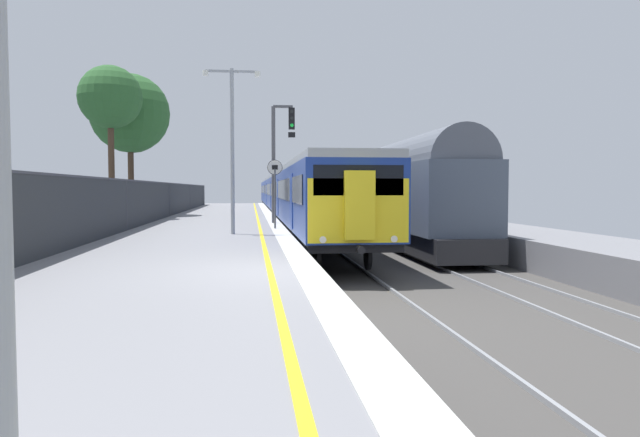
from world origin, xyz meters
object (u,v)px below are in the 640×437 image
(freight_train_adjacent_track, at_px, (335,190))
(background_tree_centre, at_px, (131,117))
(commuter_train_at_platform, at_px, (286,193))
(signal_gantry, at_px, (279,150))
(background_tree_left, at_px, (110,99))
(platform_lamp_mid, at_px, (232,137))
(speed_limit_sign, at_px, (275,185))

(freight_train_adjacent_track, height_order, background_tree_centre, background_tree_centre)
(commuter_train_at_platform, xyz_separation_m, signal_gantry, (-1.49, -19.46, 2.13))
(freight_train_adjacent_track, height_order, background_tree_left, background_tree_left)
(platform_lamp_mid, relative_size, background_tree_left, 0.71)
(commuter_train_at_platform, bearing_deg, background_tree_centre, -134.43)
(freight_train_adjacent_track, distance_m, background_tree_centre, 17.93)
(freight_train_adjacent_track, distance_m, platform_lamp_mid, 27.15)
(background_tree_left, bearing_deg, signal_gantry, -30.12)
(signal_gantry, distance_m, platform_lamp_mid, 6.75)
(commuter_train_at_platform, height_order, speed_limit_sign, commuter_train_at_platform)
(commuter_train_at_platform, distance_m, signal_gantry, 19.63)
(speed_limit_sign, height_order, background_tree_left, background_tree_left)
(commuter_train_at_platform, distance_m, speed_limit_sign, 23.42)
(commuter_train_at_platform, height_order, background_tree_left, background_tree_left)
(commuter_train_at_platform, distance_m, freight_train_adjacent_track, 4.02)
(platform_lamp_mid, bearing_deg, freight_train_adjacent_track, 74.05)
(commuter_train_at_platform, relative_size, platform_lamp_mid, 11.01)
(freight_train_adjacent_track, relative_size, platform_lamp_mid, 10.21)
(background_tree_centre, bearing_deg, background_tree_left, -93.08)
(speed_limit_sign, relative_size, platform_lamp_mid, 0.48)
(background_tree_left, relative_size, background_tree_centre, 0.96)
(commuter_train_at_platform, bearing_deg, platform_lamp_mid, -97.56)
(platform_lamp_mid, bearing_deg, background_tree_left, 120.44)
(freight_train_adjacent_track, bearing_deg, commuter_train_at_platform, -178.12)
(commuter_train_at_platform, height_order, freight_train_adjacent_track, freight_train_adjacent_track)
(freight_train_adjacent_track, relative_size, background_tree_left, 7.26)
(freight_train_adjacent_track, relative_size, speed_limit_sign, 21.49)
(commuter_train_at_platform, bearing_deg, freight_train_adjacent_track, 1.88)
(background_tree_centre, bearing_deg, commuter_train_at_platform, 45.57)
(freight_train_adjacent_track, xyz_separation_m, background_tree_left, (-14.21, -14.53, 4.83))
(commuter_train_at_platform, xyz_separation_m, background_tree_centre, (-9.98, -10.18, 4.70))
(freight_train_adjacent_track, xyz_separation_m, platform_lamp_mid, (-7.45, -26.05, 1.87))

